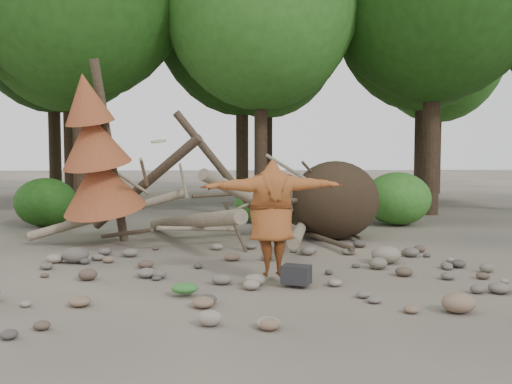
{
  "coord_description": "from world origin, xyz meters",
  "views": [
    {
      "loc": [
        -0.1,
        -9.88,
        2.2
      ],
      "look_at": [
        0.46,
        1.5,
        1.4
      ],
      "focal_mm": 40.0,
      "sensor_mm": 36.0,
      "label": 1
    }
  ],
  "objects": [
    {
      "name": "bush_mid",
      "position": [
        0.8,
        7.8,
        0.56
      ],
      "size": [
        1.4,
        1.4,
        1.12
      ],
      "primitive_type": "ellipsoid",
      "color": "#2B691E",
      "rests_on": "ground"
    },
    {
      "name": "bush_left",
      "position": [
        -5.5,
        7.2,
        0.72
      ],
      "size": [
        1.8,
        1.8,
        1.44
      ],
      "primitive_type": "ellipsoid",
      "color": "#205216",
      "rests_on": "ground"
    },
    {
      "name": "boulder_mid_left",
      "position": [
        -3.13,
        1.48,
        0.16
      ],
      "size": [
        0.53,
        0.47,
        0.32
      ],
      "primitive_type": "ellipsoid",
      "color": "#5D574E",
      "rests_on": "ground"
    },
    {
      "name": "backpack",
      "position": [
        1.0,
        -0.77,
        0.15
      ],
      "size": [
        0.53,
        0.46,
        0.3
      ],
      "primitive_type": "cube",
      "rotation": [
        0.0,
        0.0,
        -0.43
      ],
      "color": "black",
      "rests_on": "ground"
    },
    {
      "name": "bush_right",
      "position": [
        5.0,
        7.0,
        0.8
      ],
      "size": [
        2.0,
        2.0,
        1.6
      ],
      "primitive_type": "ellipsoid",
      "color": "#367C26",
      "rests_on": "ground"
    },
    {
      "name": "ground",
      "position": [
        0.0,
        0.0,
        0.0
      ],
      "size": [
        120.0,
        120.0,
        0.0
      ],
      "primitive_type": "plane",
      "color": "#514C44",
      "rests_on": "ground"
    },
    {
      "name": "dead_conifer",
      "position": [
        -3.12,
        3.37,
        2.11
      ],
      "size": [
        2.06,
        2.16,
        4.35
      ],
      "color": "#4C3F30",
      "rests_on": "ground"
    },
    {
      "name": "cloth_orange",
      "position": [
        1.12,
        -0.69,
        0.05
      ],
      "size": [
        0.28,
        0.23,
        0.1
      ],
      "primitive_type": "ellipsoid",
      "color": "#BC5F20",
      "rests_on": "ground"
    },
    {
      "name": "boulder_front_right",
      "position": [
        3.05,
        -2.35,
        0.14
      ],
      "size": [
        0.46,
        0.41,
        0.27
      ],
      "primitive_type": "ellipsoid",
      "color": "#816750",
      "rests_on": "ground"
    },
    {
      "name": "deadfall_pile",
      "position": [
        2.02,
        4.24,
        0.95
      ],
      "size": [
        8.55,
        5.24,
        3.3
      ],
      "color": "#332619",
      "rests_on": "ground"
    },
    {
      "name": "cloth_green",
      "position": [
        -0.76,
        -1.28,
        0.08
      ],
      "size": [
        0.42,
        0.35,
        0.16
      ],
      "primitive_type": "ellipsoid",
      "color": "#2F6D2B",
      "rests_on": "ground"
    },
    {
      "name": "boulder_mid_right",
      "position": [
        3.01,
        1.12,
        0.17
      ],
      "size": [
        0.58,
        0.52,
        0.35
      ],
      "primitive_type": "ellipsoid",
      "color": "gray",
      "rests_on": "ground"
    },
    {
      "name": "frisbee_thrower",
      "position": [
        0.64,
        -0.22,
        1.08
      ],
      "size": [
        3.27,
        1.1,
        2.33
      ],
      "color": "brown",
      "rests_on": "ground"
    }
  ]
}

